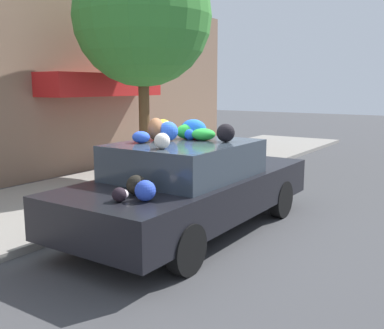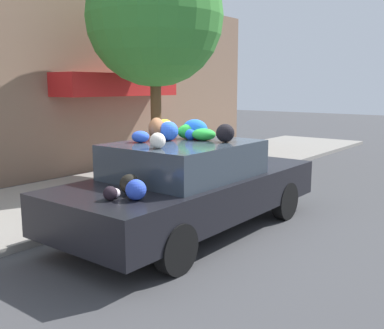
{
  "view_description": "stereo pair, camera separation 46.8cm",
  "coord_description": "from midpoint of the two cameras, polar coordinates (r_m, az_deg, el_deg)",
  "views": [
    {
      "loc": [
        -5.4,
        -3.75,
        2.14
      ],
      "look_at": [
        0.0,
        -0.13,
        1.0
      ],
      "focal_mm": 42.0,
      "sensor_mm": 36.0,
      "label": 1
    },
    {
      "loc": [
        -5.12,
        -4.13,
        2.14
      ],
      "look_at": [
        0.0,
        -0.13,
        1.0
      ],
      "focal_mm": 42.0,
      "sensor_mm": 36.0,
      "label": 2
    }
  ],
  "objects": [
    {
      "name": "street_tree",
      "position": [
        10.25,
        -7.68,
        18.06
      ],
      "size": [
        3.0,
        3.0,
        5.01
      ],
      "color": "brown",
      "rests_on": "sidewalk_curb"
    },
    {
      "name": "ground_plane",
      "position": [
        6.91,
        -2.84,
        -8.15
      ],
      "size": [
        60.0,
        60.0,
        0.0
      ],
      "primitive_type": "plane",
      "color": "#424244"
    },
    {
      "name": "art_car",
      "position": [
        6.61,
        -2.27,
        -2.42
      ],
      "size": [
        4.47,
        1.88,
        1.68
      ],
      "rotation": [
        0.0,
        0.0,
        0.0
      ],
      "color": "black",
      "rests_on": "ground"
    },
    {
      "name": "sidewalk_curb",
      "position": [
        8.72,
        -17.27,
        -4.39
      ],
      "size": [
        24.0,
        3.2,
        0.11
      ],
      "color": "gray",
      "rests_on": "ground"
    },
    {
      "name": "fire_hydrant",
      "position": [
        8.11,
        -9.61,
        -2.26
      ],
      "size": [
        0.2,
        0.2,
        0.7
      ],
      "color": "#B2B2B7",
      "rests_on": "sidewalk_curb"
    }
  ]
}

